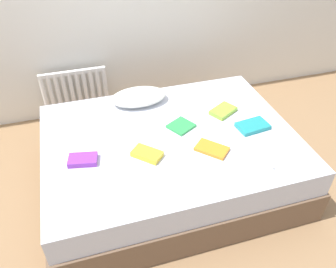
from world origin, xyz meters
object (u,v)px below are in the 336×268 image
textbook_orange (212,149)px  textbook_white (256,162)px  textbook_teal (253,126)px  pillow (139,97)px  textbook_yellow (147,154)px  textbook_lime (223,111)px  textbook_purple (83,160)px  bed (170,159)px  radiator (76,91)px  textbook_green (181,126)px

textbook_orange → textbook_white: textbook_orange is taller
textbook_teal → pillow: bearing=134.7°
textbook_yellow → textbook_lime: bearing=69.6°
pillow → textbook_purple: (-0.56, -0.65, -0.04)m
bed → textbook_yellow: textbook_yellow is taller
radiator → bed: bearing=-61.2°
bed → textbook_yellow: (-0.23, -0.18, 0.27)m
textbook_lime → textbook_yellow: bearing=175.7°
textbook_teal → textbook_lime: bearing=110.7°
textbook_lime → textbook_teal: size_ratio=0.89×
bed → radiator: (-0.66, 1.20, 0.08)m
textbook_white → textbook_green: size_ratio=1.26×
bed → textbook_white: bearing=-43.9°
textbook_teal → textbook_white: bearing=-121.5°
pillow → textbook_purple: size_ratio=2.42×
pillow → textbook_white: size_ratio=2.10×
textbook_teal → textbook_green: 0.58m
radiator → textbook_lime: bearing=-40.6°
textbook_purple → textbook_teal: (1.36, 0.02, -0.00)m
radiator → textbook_green: (0.78, -1.12, 0.18)m
textbook_lime → textbook_purple: textbook_purple is taller
radiator → textbook_lime: radiator is taller
textbook_lime → textbook_purple: 1.25m
radiator → textbook_white: radiator is taller
bed → textbook_purple: (-0.68, -0.11, 0.27)m
pillow → textbook_white: pillow is taller
radiator → pillow: 0.88m
textbook_orange → pillow: bearing=161.4°
textbook_teal → textbook_purple: bearing=174.0°
pillow → textbook_lime: 0.75m
textbook_lime → textbook_teal: same height
textbook_yellow → textbook_teal: textbook_yellow is taller
textbook_teal → textbook_green: textbook_teal is taller
textbook_orange → textbook_lime: bearing=103.0°
textbook_yellow → textbook_teal: (0.90, 0.09, -0.00)m
bed → textbook_green: (0.12, 0.08, 0.26)m
textbook_white → textbook_yellow: bearing=177.6°
bed → textbook_teal: (0.67, -0.09, 0.27)m
textbook_yellow → textbook_purple: bearing=-144.2°
textbook_orange → textbook_white: size_ratio=1.01×
pillow → textbook_green: bearing=-62.0°
pillow → textbook_green: pillow is taller
radiator → textbook_orange: bearing=-58.0°
textbook_teal → textbook_green: (-0.55, 0.18, -0.01)m
textbook_green → textbook_orange: bearing=-98.7°
textbook_purple → textbook_teal: 1.36m
radiator → pillow: size_ratio=1.36×
radiator → textbook_green: radiator is taller
textbook_white → textbook_green: (-0.37, 0.56, -0.00)m
textbook_white → bed: bearing=156.1°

